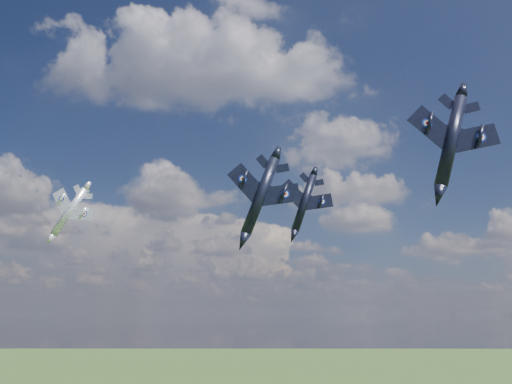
# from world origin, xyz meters

# --- Properties ---
(jet_lead_navy) EXTENTS (12.43, 16.69, 7.48)m
(jet_lead_navy) POSITION_xyz_m (3.60, 14.56, 81.90)
(jet_lead_navy) COLOR black
(jet_right_navy) EXTENTS (12.07, 16.02, 6.45)m
(jet_right_navy) POSITION_xyz_m (26.40, -0.55, 84.66)
(jet_right_navy) COLOR black
(jet_high_navy) EXTENTS (12.70, 16.31, 6.65)m
(jet_high_navy) POSITION_xyz_m (11.25, 34.54, 85.25)
(jet_high_navy) COLOR black
(jet_left_silver) EXTENTS (10.21, 13.68, 7.31)m
(jet_left_silver) POSITION_xyz_m (-30.16, 27.33, 82.33)
(jet_left_silver) COLOR #B2B3BE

